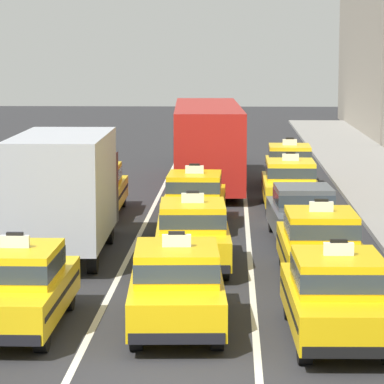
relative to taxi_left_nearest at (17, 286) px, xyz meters
name	(u,v)px	position (x,y,z in m)	size (l,w,h in m)	color
ground_plane	(163,381)	(3.05, -3.04, -0.88)	(160.00, 160.00, 0.00)	#2B2B2D
lane_stripe_left_center	(156,202)	(1.45, 16.96, -0.87)	(0.14, 80.00, 0.01)	silver
lane_stripe_center_right	(246,203)	(4.65, 16.96, -0.87)	(0.14, 80.00, 0.01)	silver
taxi_left_nearest	(17,286)	(0.00, 0.00, 0.00)	(1.83, 4.56, 1.96)	black
box_truck_left_second	(67,188)	(-0.21, 7.52, 0.90)	(2.40, 7.00, 3.27)	black
taxi_left_third	(95,188)	(-0.34, 14.26, 0.00)	(1.89, 4.59, 1.96)	black
taxi_center_nearest	(177,285)	(3.11, 0.21, 0.00)	(2.04, 4.64, 1.96)	black
taxi_center_second	(193,233)	(3.20, 5.99, 0.00)	(2.00, 4.63, 1.96)	black
taxi_center_third	(195,198)	(3.02, 12.04, 0.00)	(1.87, 4.58, 1.96)	black
bus_center_fourth	(207,141)	(3.18, 21.39, 0.94)	(2.97, 11.29, 3.22)	black
sedan_center_fifth	(212,144)	(3.18, 30.27, -0.03)	(1.86, 4.34, 1.58)	black
taxi_right_nearest	(337,295)	(6.16, -0.51, 0.00)	(1.93, 4.61, 1.96)	black
taxi_right_second	(320,243)	(6.27, 4.69, 0.00)	(1.89, 4.59, 1.96)	black
sedan_right_third	(303,212)	(6.19, 9.73, -0.03)	(1.95, 4.37, 1.58)	black
taxi_right_fourth	(290,183)	(6.15, 15.73, 0.00)	(1.84, 4.57, 1.96)	black
taxi_right_fifth	(289,165)	(6.42, 21.36, 0.00)	(1.88, 4.58, 1.96)	black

